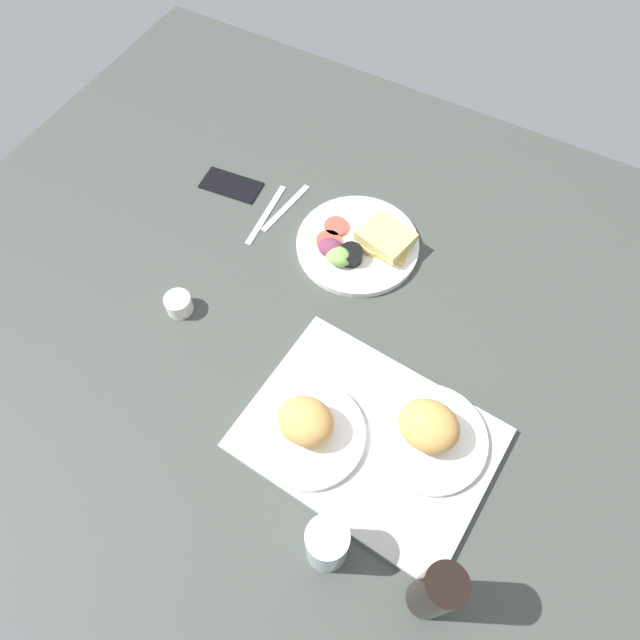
# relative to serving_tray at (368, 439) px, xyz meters

# --- Properties ---
(ground_plane) EXTENTS (1.90, 1.50, 0.03)m
(ground_plane) POSITION_rel_serving_tray_xyz_m (0.17, -0.20, -0.02)
(ground_plane) COLOR #383D38
(serving_tray) EXTENTS (0.47, 0.36, 0.02)m
(serving_tray) POSITION_rel_serving_tray_xyz_m (0.00, 0.00, 0.00)
(serving_tray) COLOR #B2B2AD
(serving_tray) RESTS_ON ground_plane
(bread_plate_near) EXTENTS (0.21, 0.21, 0.09)m
(bread_plate_near) POSITION_rel_serving_tray_xyz_m (-0.09, -0.05, 0.04)
(bread_plate_near) COLOR white
(bread_plate_near) RESTS_ON serving_tray
(bread_plate_far) EXTENTS (0.21, 0.21, 0.09)m
(bread_plate_far) POSITION_rel_serving_tray_xyz_m (0.10, 0.05, 0.04)
(bread_plate_far) COLOR white
(bread_plate_far) RESTS_ON serving_tray
(plate_with_salad) EXTENTS (0.28, 0.28, 0.05)m
(plate_with_salad) POSITION_rel_serving_tray_xyz_m (0.22, -0.39, 0.01)
(plate_with_salad) COLOR white
(plate_with_salad) RESTS_ON ground_plane
(drinking_glass) EXTENTS (0.07, 0.07, 0.13)m
(drinking_glass) POSITION_rel_serving_tray_xyz_m (-0.03, 0.21, 0.06)
(drinking_glass) COLOR silver
(drinking_glass) RESTS_ON ground_plane
(soda_bottle) EXTENTS (0.06, 0.06, 0.20)m
(soda_bottle) POSITION_rel_serving_tray_xyz_m (-0.20, 0.20, 0.09)
(soda_bottle) COLOR black
(soda_bottle) RESTS_ON ground_plane
(espresso_cup) EXTENTS (0.06, 0.06, 0.04)m
(espresso_cup) POSITION_rel_serving_tray_xyz_m (0.48, -0.07, 0.01)
(espresso_cup) COLOR silver
(espresso_cup) RESTS_ON ground_plane
(fork) EXTENTS (0.04, 0.17, 0.01)m
(fork) POSITION_rel_serving_tray_xyz_m (0.42, -0.41, -0.01)
(fork) COLOR #B7B7BC
(fork) RESTS_ON ground_plane
(knife) EXTENTS (0.03, 0.19, 0.01)m
(knife) POSITION_rel_serving_tray_xyz_m (0.45, -0.37, -0.01)
(knife) COLOR #B7B7BC
(knife) RESTS_ON ground_plane
(cell_phone) EXTENTS (0.15, 0.09, 0.01)m
(cell_phone) POSITION_rel_serving_tray_xyz_m (0.57, -0.41, -0.00)
(cell_phone) COLOR black
(cell_phone) RESTS_ON ground_plane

